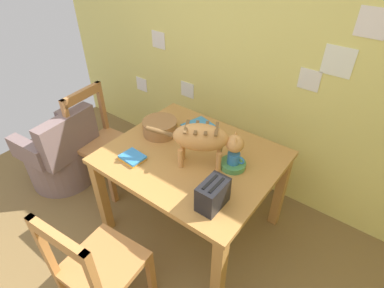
# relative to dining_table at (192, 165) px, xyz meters

# --- Properties ---
(wall_rear) EXTENTS (4.37, 0.11, 2.50)m
(wall_rear) POSITION_rel_dining_table_xyz_m (-0.04, 0.83, 0.59)
(wall_rear) COLOR #E8DB71
(wall_rear) RESTS_ON ground_plane
(dining_table) EXTENTS (1.17, 0.99, 0.74)m
(dining_table) POSITION_rel_dining_table_xyz_m (0.00, 0.00, 0.00)
(dining_table) COLOR #B88040
(dining_table) RESTS_ON ground_plane
(cat) EXTENTS (0.57, 0.35, 0.32)m
(cat) POSITION_rel_dining_table_xyz_m (0.12, -0.03, 0.30)
(cat) COLOR tan
(cat) RESTS_ON dining_table
(saucer_bowl) EXTENTS (0.17, 0.17, 0.04)m
(saucer_bowl) POSITION_rel_dining_table_xyz_m (0.29, 0.07, 0.11)
(saucer_bowl) COLOR #488B4F
(saucer_bowl) RESTS_ON dining_table
(coffee_mug) EXTENTS (0.12, 0.08, 0.08)m
(coffee_mug) POSITION_rel_dining_table_xyz_m (0.30, 0.07, 0.17)
(coffee_mug) COLOR #3076C2
(coffee_mug) RESTS_ON saucer_bowl
(magazine) EXTENTS (0.31, 0.28, 0.01)m
(magazine) POSITION_rel_dining_table_xyz_m (-0.15, 0.32, 0.09)
(magazine) COLOR #3B8AC2
(magazine) RESTS_ON dining_table
(book_stack) EXTENTS (0.17, 0.14, 0.03)m
(book_stack) POSITION_rel_dining_table_xyz_m (-0.30, -0.28, 0.10)
(book_stack) COLOR #F9AA2E
(book_stack) RESTS_ON dining_table
(wicker_basket) EXTENTS (0.26, 0.26, 0.11)m
(wicker_basket) POSITION_rel_dining_table_xyz_m (-0.36, 0.07, 0.15)
(wicker_basket) COLOR #9B693C
(wicker_basket) RESTS_ON dining_table
(toaster) EXTENTS (0.12, 0.20, 0.18)m
(toaster) POSITION_rel_dining_table_xyz_m (0.37, -0.30, 0.17)
(toaster) COLOR black
(toaster) RESTS_ON dining_table
(wooden_chair_near) EXTENTS (0.46, 0.46, 0.93)m
(wooden_chair_near) POSITION_rel_dining_table_xyz_m (-0.03, -0.88, -0.20)
(wooden_chair_near) COLOR #B97A3F
(wooden_chair_near) RESTS_ON ground_plane
(wooden_chair_far) EXTENTS (0.46, 0.46, 0.93)m
(wooden_chair_far) POSITION_rel_dining_table_xyz_m (-0.97, -0.05, -0.20)
(wooden_chair_far) COLOR #B67A48
(wooden_chair_far) RESTS_ON ground_plane
(wicker_armchair) EXTENTS (0.62, 0.63, 0.78)m
(wicker_armchair) POSITION_rel_dining_table_xyz_m (-1.32, -0.29, -0.38)
(wicker_armchair) COLOR slate
(wicker_armchair) RESTS_ON ground_plane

